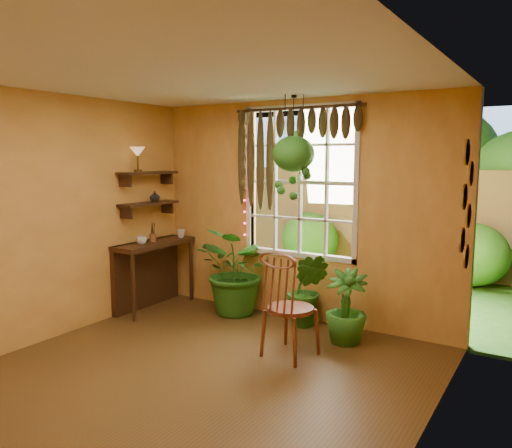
{
  "coord_description": "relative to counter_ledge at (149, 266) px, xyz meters",
  "views": [
    {
      "loc": [
        2.77,
        -3.18,
        2.01
      ],
      "look_at": [
        0.07,
        1.15,
        1.32
      ],
      "focal_mm": 35.0,
      "sensor_mm": 36.0,
      "label": 1
    }
  ],
  "objects": [
    {
      "name": "cup_b",
      "position": [
        0.19,
        0.44,
        0.4
      ],
      "size": [
        0.12,
        0.12,
        0.11
      ],
      "primitive_type": "imported",
      "rotation": [
        0.0,
        0.0,
        -0.04
      ],
      "color": "beige",
      "rests_on": "counter_ledge"
    },
    {
      "name": "wall_left",
      "position": [
        -0.09,
        -1.6,
        0.8
      ],
      "size": [
        0.0,
        4.5,
        4.5
      ],
      "primitive_type": "plane",
      "rotation": [
        1.57,
        0.0,
        1.57
      ],
      "color": "gold",
      "rests_on": "floor"
    },
    {
      "name": "window",
      "position": [
        1.91,
        0.68,
        1.15
      ],
      "size": [
        1.52,
        0.1,
        1.86
      ],
      "color": "silver",
      "rests_on": "wall_back"
    },
    {
      "name": "potted_plant_mid",
      "position": [
        2.15,
        0.42,
        -0.11
      ],
      "size": [
        0.55,
        0.47,
        0.89
      ],
      "primitive_type": "imported",
      "rotation": [
        0.0,
        0.0,
        0.17
      ],
      "color": "#215216",
      "rests_on": "floor"
    },
    {
      "name": "wall_right",
      "position": [
        3.91,
        -1.6,
        0.8
      ],
      "size": [
        0.0,
        4.5,
        4.5
      ],
      "primitive_type": "plane",
      "rotation": [
        1.57,
        0.0,
        -1.57
      ],
      "color": "gold",
      "rests_on": "floor"
    },
    {
      "name": "backyard",
      "position": [
        2.15,
        5.27,
        0.73
      ],
      "size": [
        14.0,
        10.0,
        12.0
      ],
      "color": "#1F5016",
      "rests_on": "ground"
    },
    {
      "name": "brush_jar",
      "position": [
        0.11,
        -0.02,
        0.47
      ],
      "size": [
        0.09,
        0.09,
        0.32
      ],
      "color": "brown",
      "rests_on": "counter_ledge"
    },
    {
      "name": "string_lights",
      "position": [
        1.15,
        0.59,
        1.2
      ],
      "size": [
        0.03,
        0.03,
        1.54
      ],
      "primitive_type": null,
      "color": "#FF2633",
      "rests_on": "window"
    },
    {
      "name": "floor",
      "position": [
        1.91,
        -1.6,
        -0.55
      ],
      "size": [
        4.5,
        4.5,
        0.0
      ],
      "primitive_type": "plane",
      "color": "#513617",
      "rests_on": "ground"
    },
    {
      "name": "wall_plates",
      "position": [
        3.89,
        0.19,
        1.0
      ],
      "size": [
        0.04,
        0.32,
        1.1
      ],
      "primitive_type": null,
      "color": "#F4EBC7",
      "rests_on": "wall_right"
    },
    {
      "name": "potted_plant_left",
      "position": [
        1.21,
        0.36,
        0.02
      ],
      "size": [
        1.28,
        1.2,
        1.14
      ],
      "primitive_type": "imported",
      "rotation": [
        0.0,
        0.0,
        -0.36
      ],
      "color": "#215216",
      "rests_on": "floor"
    },
    {
      "name": "shelf_upper",
      "position": [
        0.03,
        0.0,
        1.25
      ],
      "size": [
        0.25,
        0.9,
        0.04
      ],
      "primitive_type": "cube",
      "color": "#3D2210",
      "rests_on": "wall_left"
    },
    {
      "name": "ceiling",
      "position": [
        1.91,
        -1.6,
        2.15
      ],
      "size": [
        4.5,
        4.5,
        0.0
      ],
      "primitive_type": "plane",
      "rotation": [
        3.14,
        0.0,
        0.0
      ],
      "color": "silver",
      "rests_on": "wall_back"
    },
    {
      "name": "potted_plant_right",
      "position": [
        2.74,
        0.16,
        -0.15
      ],
      "size": [
        0.56,
        0.56,
        0.81
      ],
      "primitive_type": "imported",
      "rotation": [
        0.0,
        0.0,
        0.27
      ],
      "color": "#215216",
      "rests_on": "floor"
    },
    {
      "name": "wall_back",
      "position": [
        1.91,
        0.65,
        0.8
      ],
      "size": [
        4.0,
        0.0,
        4.0
      ],
      "primitive_type": "plane",
      "rotation": [
        1.57,
        0.0,
        0.0
      ],
      "color": "gold",
      "rests_on": "floor"
    },
    {
      "name": "valance_vine",
      "position": [
        1.82,
        0.56,
        1.73
      ],
      "size": [
        1.7,
        0.12,
        1.1
      ],
      "color": "#3D2210",
      "rests_on": "window"
    },
    {
      "name": "counter_ledge",
      "position": [
        0.0,
        0.0,
        0.0
      ],
      "size": [
        0.4,
        1.2,
        0.9
      ],
      "color": "#3D2210",
      "rests_on": "floor"
    },
    {
      "name": "hanging_basket",
      "position": [
        2.02,
        0.29,
        1.44
      ],
      "size": [
        0.48,
        0.48,
        1.19
      ],
      "color": "black",
      "rests_on": "ceiling"
    },
    {
      "name": "windsor_chair",
      "position": [
        2.4,
        -0.51,
        -0.19
      ],
      "size": [
        0.53,
        0.55,
        1.26
      ],
      "rotation": [
        0.0,
        0.0,
        -0.14
      ],
      "color": "maroon",
      "rests_on": "floor"
    },
    {
      "name": "shelf_vase",
      "position": [
        0.04,
        0.11,
        0.94
      ],
      "size": [
        0.14,
        0.14,
        0.14
      ],
      "primitive_type": "imported",
      "rotation": [
        0.0,
        0.0,
        0.07
      ],
      "color": "#B2AD99",
      "rests_on": "shelf_lower"
    },
    {
      "name": "tiffany_lamp",
      "position": [
        0.05,
        -0.19,
        1.5
      ],
      "size": [
        0.19,
        0.19,
        0.31
      ],
      "color": "#553C18",
      "rests_on": "shelf_upper"
    },
    {
      "name": "cup_a",
      "position": [
        0.13,
        -0.25,
        0.4
      ],
      "size": [
        0.17,
        0.17,
        0.11
      ],
      "primitive_type": "imported",
      "rotation": [
        0.0,
        0.0,
        0.27
      ],
      "color": "silver",
      "rests_on": "counter_ledge"
    },
    {
      "name": "shelf_lower",
      "position": [
        0.03,
        0.0,
        0.85
      ],
      "size": [
        0.25,
        0.9,
        0.04
      ],
      "primitive_type": "cube",
      "color": "#3D2210",
      "rests_on": "wall_left"
    }
  ]
}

